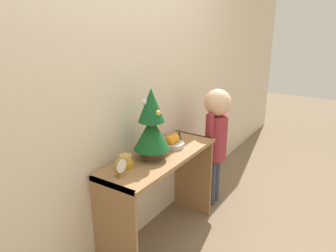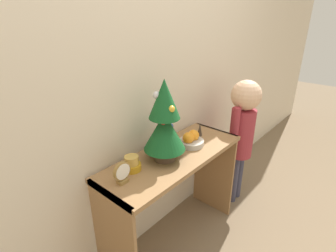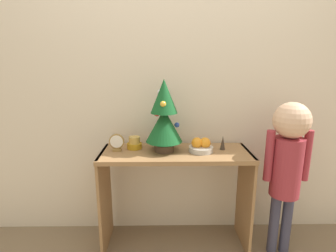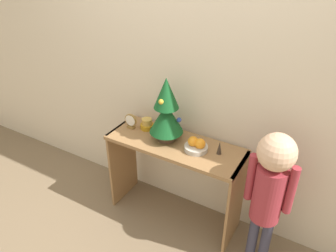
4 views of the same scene
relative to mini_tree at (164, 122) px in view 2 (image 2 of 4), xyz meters
name	(u,v)px [view 2 (image 2 of 4)]	position (x,y,z in m)	size (l,w,h in m)	color
back_wall	(145,74)	(0.08, 0.24, 0.24)	(7.00, 0.05, 2.50)	beige
console_table	(174,178)	(0.08, -0.01, -0.44)	(1.08, 0.40, 0.76)	olive
mini_tree	(164,122)	(0.00, 0.00, 0.00)	(0.26, 0.26, 0.52)	#4C3828
fruit_bowl	(191,140)	(0.26, -0.01, -0.22)	(0.18, 0.18, 0.10)	#B7B2A8
singing_bowl	(132,164)	(-0.22, 0.06, -0.22)	(0.11, 0.11, 0.09)	#B78419
desk_clock	(122,173)	(-0.34, 0.00, -0.19)	(0.11, 0.04, 0.13)	olive
figurine	(200,129)	(0.43, 0.03, -0.20)	(0.04, 0.04, 0.10)	#382D23
child_figure	(243,125)	(0.85, -0.12, -0.26)	(0.32, 0.24, 1.13)	#38384C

